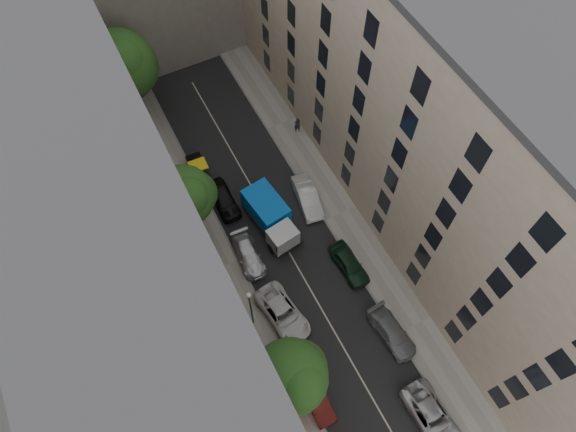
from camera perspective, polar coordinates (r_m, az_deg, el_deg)
ground at (r=42.31m, az=-0.64°, el=-2.72°), size 120.00×120.00×0.00m
road_surface at (r=42.30m, az=-0.64°, el=-2.71°), size 8.00×44.00×0.02m
sidewalk_left at (r=41.51m, az=-7.46°, el=-5.75°), size 3.00×44.00×0.15m
sidewalk_right at (r=43.67m, az=5.80°, el=0.28°), size 3.00×44.00×0.15m
building_left at (r=32.76m, az=-18.26°, el=-2.51°), size 8.00×44.00×20.00m
building_right at (r=37.96m, az=14.47°, el=11.11°), size 8.00×44.00×20.00m
tarp_truck at (r=41.68m, az=-1.93°, el=-0.06°), size 3.06×6.14×2.71m
car_left_1 at (r=37.71m, az=3.15°, el=-19.55°), size 1.42×3.91×1.28m
car_left_2 at (r=39.12m, az=-0.60°, el=-10.74°), size 3.01×5.39×1.43m
car_left_3 at (r=41.15m, az=-4.43°, el=-4.31°), size 2.10×4.50×1.27m
car_left_4 at (r=43.73m, az=-7.14°, el=1.85°), size 1.74×4.31×1.47m
car_left_5 at (r=45.69m, az=-9.78°, el=4.85°), size 1.57×3.99×1.29m
car_right_0 at (r=38.66m, az=15.72°, el=-20.72°), size 2.40×5.12×1.42m
car_right_1 at (r=39.48m, az=11.48°, el=-12.58°), size 2.16×4.62×1.30m
car_right_2 at (r=40.90m, az=6.81°, el=-5.30°), size 1.83×4.25×1.43m
car_right_3 at (r=43.53m, az=2.17°, el=2.13°), size 2.30×4.73×1.49m
tree_near at (r=33.63m, az=0.46°, el=-17.58°), size 5.19×4.90×7.28m
tree_mid at (r=38.78m, az=-11.31°, el=2.03°), size 5.00×4.69×7.86m
tree_far at (r=47.58m, az=-17.95°, el=15.40°), size 6.38×6.26×9.20m
lamp_post at (r=36.13m, az=-4.20°, el=-9.90°), size 0.36×0.36×5.85m
pedestrian at (r=47.79m, az=1.04°, el=10.13°), size 0.67×0.48×1.71m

